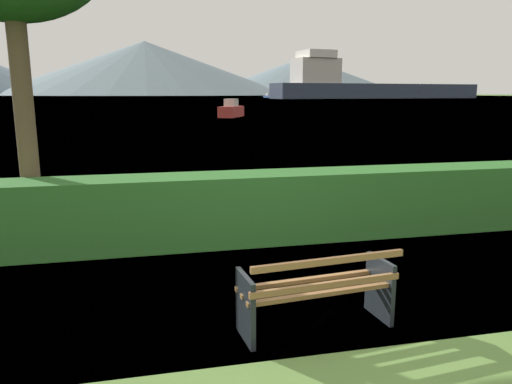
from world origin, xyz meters
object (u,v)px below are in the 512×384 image
(cargo_ship_large, at_px, (364,86))
(sailboat_mid, at_px, (268,96))
(park_bench, at_px, (318,291))
(fishing_boat_near, at_px, (231,110))

(cargo_ship_large, xyz_separation_m, sailboat_mid, (-33.85, 40.94, -4.75))
(cargo_ship_large, distance_m, sailboat_mid, 53.33)
(park_bench, height_order, fishing_boat_near, fishing_boat_near)
(park_bench, relative_size, cargo_ship_large, 0.02)
(park_bench, bearing_deg, fishing_boat_near, 81.33)
(sailboat_mid, bearing_deg, cargo_ship_large, -50.41)
(fishing_boat_near, xyz_separation_m, sailboat_mid, (52.59, 194.99, 0.11))
(sailboat_mid, bearing_deg, park_bench, -103.92)
(cargo_ship_large, distance_m, fishing_boat_near, 176.72)
(park_bench, bearing_deg, sailboat_mid, 76.08)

